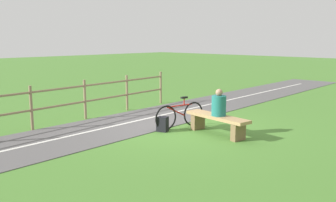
{
  "coord_description": "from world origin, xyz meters",
  "views": [
    {
      "loc": [
        -6.82,
        7.48,
        2.47
      ],
      "look_at": [
        -0.73,
        1.11,
        0.96
      ],
      "focal_mm": 39.45,
      "sensor_mm": 36.0,
      "label": 1
    }
  ],
  "objects_px": {
    "backpack": "(163,124)",
    "bench": "(217,121)",
    "bicycle": "(180,115)",
    "person_seated": "(219,105)"
  },
  "relations": [
    {
      "from": "person_seated",
      "to": "bench",
      "type": "bearing_deg",
      "value": -0.0
    },
    {
      "from": "bench",
      "to": "backpack",
      "type": "relative_size",
      "value": 4.91
    },
    {
      "from": "backpack",
      "to": "person_seated",
      "type": "bearing_deg",
      "value": -150.39
    },
    {
      "from": "person_seated",
      "to": "bicycle",
      "type": "xyz_separation_m",
      "value": [
        1.21,
        0.13,
        -0.43
      ]
    },
    {
      "from": "bench",
      "to": "bicycle",
      "type": "height_order",
      "value": "bicycle"
    },
    {
      "from": "bicycle",
      "to": "backpack",
      "type": "distance_m",
      "value": 0.63
    },
    {
      "from": "person_seated",
      "to": "backpack",
      "type": "distance_m",
      "value": 1.6
    },
    {
      "from": "backpack",
      "to": "bench",
      "type": "bearing_deg",
      "value": -149.15
    },
    {
      "from": "person_seated",
      "to": "bicycle",
      "type": "relative_size",
      "value": 0.42
    },
    {
      "from": "bench",
      "to": "backpack",
      "type": "height_order",
      "value": "bench"
    }
  ]
}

